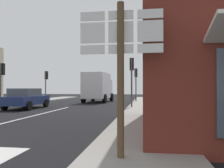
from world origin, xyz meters
name	(u,v)px	position (x,y,z in m)	size (l,w,h in m)	color
ground_plane	(58,110)	(0.00, 10.00, 0.00)	(80.00, 80.00, 0.00)	black
sidewalk_right	(144,113)	(5.90, 8.00, 0.07)	(2.49, 44.00, 0.14)	gray
lane_centre_stripe	(30,117)	(0.00, 6.00, 0.01)	(0.16, 12.00, 0.01)	silver
sedan_far	(26,98)	(-2.60, 10.41, 0.76)	(2.01, 4.22, 1.47)	navy
delivery_truck	(98,87)	(0.93, 18.77, 1.65)	(2.72, 5.11, 3.05)	silver
route_sign_post	(121,63)	(5.49, -0.74, 2.00)	(1.66, 0.14, 3.20)	brown
traffic_light_far_left	(46,79)	(-4.95, 19.00, 2.49)	(0.30, 0.49, 3.36)	#47474C
traffic_light_near_left	(2,75)	(-4.95, 11.03, 2.52)	(0.30, 0.49, 3.40)	#47474C
traffic_light_far_right	(136,77)	(4.95, 18.92, 2.62)	(0.30, 0.49, 3.53)	#47474C
traffic_light_near_right	(132,71)	(4.95, 11.71, 2.74)	(0.30, 0.49, 3.70)	#47474C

